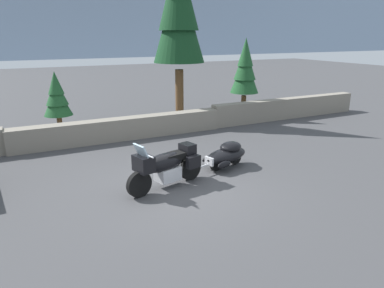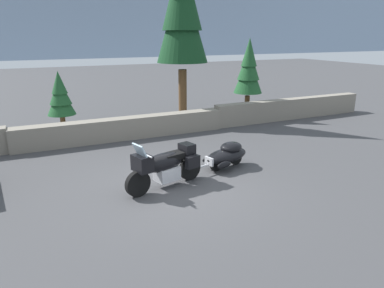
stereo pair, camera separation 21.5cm
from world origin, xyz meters
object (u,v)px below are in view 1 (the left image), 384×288
Objects in this scene: car_shaped_trailer at (227,154)px; pine_tree_far_right at (57,96)px; touring_motorcycle at (166,165)px; pine_tree_tall at (179,3)px; pine_tree_secondary at (245,69)px.

car_shaped_trailer is 0.88× the size of pine_tree_far_right.
touring_motorcycle is 0.90× the size of pine_tree_far_right.
pine_tree_far_right is (-4.01, 5.93, 1.16)m from car_shaped_trailer.
touring_motorcycle is at bearing -117.25° from pine_tree_tall.
car_shaped_trailer is at bearing 14.70° from touring_motorcycle.
touring_motorcycle is 0.28× the size of pine_tree_tall.
pine_tree_secondary is (6.46, 5.93, 1.70)m from touring_motorcycle.
pine_tree_tall is (1.25, 6.10, 4.68)m from car_shaped_trailer.
car_shaped_trailer is at bearing -101.58° from pine_tree_tall.
car_shaped_trailer is (2.19, 0.57, -0.21)m from touring_motorcycle.
pine_tree_secondary reaches higher than pine_tree_far_right.
touring_motorcycle is 0.61× the size of pine_tree_secondary.
pine_tree_far_right is at bearing 176.07° from pine_tree_secondary.
car_shaped_trailer is at bearing -128.55° from pine_tree_secondary.
pine_tree_far_right is (-5.26, -0.18, -3.52)m from pine_tree_tall.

